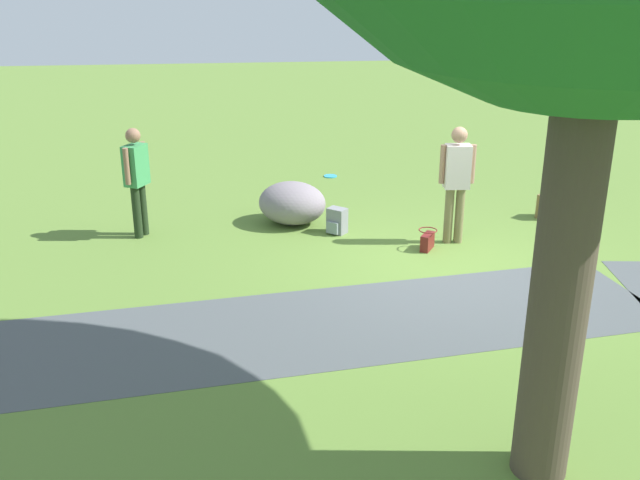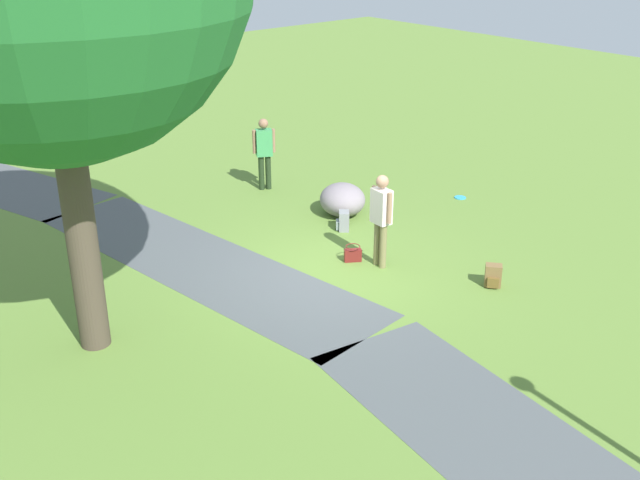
# 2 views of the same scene
# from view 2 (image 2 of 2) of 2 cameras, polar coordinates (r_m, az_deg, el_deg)

# --- Properties ---
(ground_plane) EXTENTS (48.00, 48.00, 0.00)m
(ground_plane) POSITION_cam_2_polar(r_m,az_deg,el_deg) (13.67, 0.44, -2.57)
(ground_plane) COLOR olive
(footpath_segment_mid) EXTENTS (8.18, 2.91, 0.01)m
(footpath_segment_mid) POSITION_cam_2_polar(r_m,az_deg,el_deg) (14.29, -9.00, -1.65)
(footpath_segment_mid) COLOR #4B5153
(footpath_segment_mid) RESTS_ON ground
(lawn_boulder) EXTENTS (1.43, 1.38, 0.68)m
(lawn_boulder) POSITION_cam_2_polar(r_m,az_deg,el_deg) (16.17, 1.70, 3.04)
(lawn_boulder) COLOR gray
(lawn_boulder) RESTS_ON ground
(woman_with_handbag) EXTENTS (0.52, 0.27, 1.75)m
(woman_with_handbag) POSITION_cam_2_polar(r_m,az_deg,el_deg) (13.63, 4.60, 1.95)
(woman_with_handbag) COLOR olive
(woman_with_handbag) RESTS_ON ground
(man_near_boulder) EXTENTS (0.38, 0.47, 1.67)m
(man_near_boulder) POSITION_cam_2_polar(r_m,az_deg,el_deg) (17.51, -4.21, 6.81)
(man_near_boulder) COLOR #20301A
(man_near_boulder) RESTS_ON ground
(handbag_on_grass) EXTENTS (0.38, 0.38, 0.31)m
(handbag_on_grass) POSITION_cam_2_polar(r_m,az_deg,el_deg) (14.12, 2.47, -1.08)
(handbag_on_grass) COLOR maroon
(handbag_on_grass) RESTS_ON ground
(backpack_by_boulder) EXTENTS (0.35, 0.35, 0.40)m
(backpack_by_boulder) POSITION_cam_2_polar(r_m,az_deg,el_deg) (15.44, 1.77, 1.42)
(backpack_by_boulder) COLOR gray
(backpack_by_boulder) RESTS_ON ground
(spare_backpack_on_lawn) EXTENTS (0.35, 0.35, 0.40)m
(spare_backpack_on_lawn) POSITION_cam_2_polar(r_m,az_deg,el_deg) (13.51, 12.83, -2.65)
(spare_backpack_on_lawn) COLOR brown
(spare_backpack_on_lawn) RESTS_ON ground
(frisbee_on_grass) EXTENTS (0.26, 0.26, 0.02)m
(frisbee_on_grass) POSITION_cam_2_polar(r_m,az_deg,el_deg) (17.50, 10.44, 3.14)
(frisbee_on_grass) COLOR #30A0CF
(frisbee_on_grass) RESTS_ON ground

